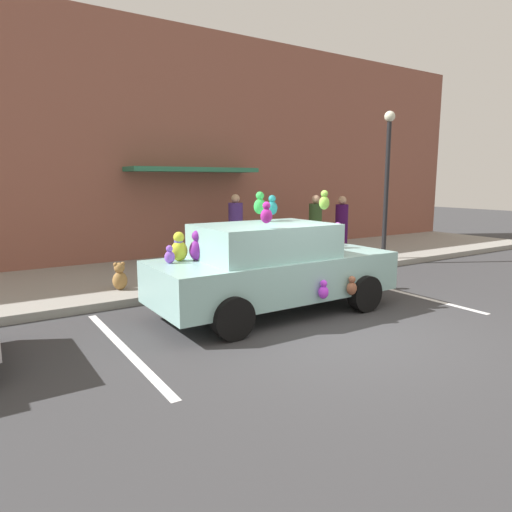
{
  "coord_description": "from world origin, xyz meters",
  "views": [
    {
      "loc": [
        -4.59,
        -4.94,
        2.27
      ],
      "look_at": [
        -0.14,
        1.94,
        0.9
      ],
      "focal_mm": 31.94,
      "sensor_mm": 36.0,
      "label": 1
    }
  ],
  "objects": [
    {
      "name": "plush_covered_car",
      "position": [
        -0.19,
        1.35,
        0.8
      ],
      "size": [
        4.28,
        1.95,
        2.1
      ],
      "color": "#93C4BF",
      "rests_on": "ground"
    },
    {
      "name": "parking_stripe_rear",
      "position": [
        -2.9,
        1.0,
        0.0
      ],
      "size": [
        0.12,
        3.6,
        0.01
      ],
      "primitive_type": "cube",
      "color": "silver",
      "rests_on": "ground"
    },
    {
      "name": "parking_stripe_front",
      "position": [
        2.84,
        1.0,
        0.0
      ],
      "size": [
        0.12,
        3.6,
        0.01
      ],
      "primitive_type": "cube",
      "color": "silver",
      "rests_on": "ground"
    },
    {
      "name": "ground_plane",
      "position": [
        0.0,
        0.0,
        0.0
      ],
      "size": [
        60.0,
        60.0,
        0.0
      ],
      "primitive_type": "plane",
      "color": "#38383A"
    },
    {
      "name": "storefront_building",
      "position": [
        0.01,
        7.14,
        3.19
      ],
      "size": [
        24.0,
        1.25,
        6.4
      ],
      "color": "brown",
      "rests_on": "ground"
    },
    {
      "name": "pedestrian_by_lamp",
      "position": [
        1.68,
        5.77,
        0.95
      ],
      "size": [
        0.39,
        0.39,
        1.74
      ],
      "color": "#462B78",
      "rests_on": "sidewalk"
    },
    {
      "name": "pedestrian_walking_past",
      "position": [
        3.61,
        4.72,
        0.95
      ],
      "size": [
        0.36,
        0.36,
        1.72
      ],
      "color": "#2E4722",
      "rests_on": "sidewalk"
    },
    {
      "name": "teddy_bear_on_sidewalk",
      "position": [
        -2.11,
        3.8,
        0.4
      ],
      "size": [
        0.29,
        0.24,
        0.55
      ],
      "color": "#9E723D",
      "rests_on": "sidewalk"
    },
    {
      "name": "street_lamp_post",
      "position": [
        5.03,
        3.5,
        2.54
      ],
      "size": [
        0.28,
        0.28,
        3.9
      ],
      "color": "black",
      "rests_on": "sidewalk"
    },
    {
      "name": "pedestrian_near_shopfront",
      "position": [
        4.94,
        5.08,
        0.91
      ],
      "size": [
        0.38,
        0.38,
        1.65
      ],
      "color": "#3D0F4C",
      "rests_on": "sidewalk"
    },
    {
      "name": "sidewalk",
      "position": [
        0.0,
        5.0,
        0.07
      ],
      "size": [
        24.0,
        4.0,
        0.15
      ],
      "primitive_type": "cube",
      "color": "gray",
      "rests_on": "ground"
    }
  ]
}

